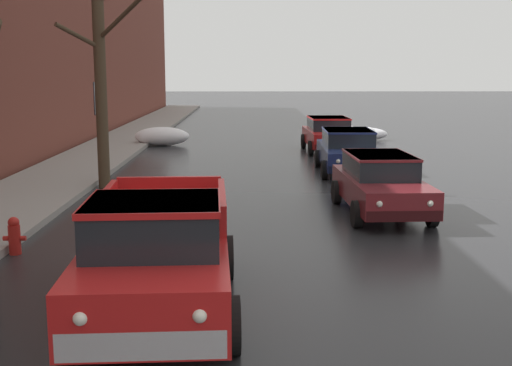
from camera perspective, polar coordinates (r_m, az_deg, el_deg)
left_sidewalk_slab at (r=21.77m, az=-16.41°, el=0.52°), size 2.87×80.00×0.16m
snow_bank_along_left_kerb at (r=32.45m, az=8.87°, el=4.17°), size 2.48×1.06×0.74m
snow_bank_mid_block_left at (r=30.34m, az=-8.01°, el=3.95°), size 2.45×1.14×0.83m
bare_tree_mid_block at (r=19.59m, az=-13.03°, el=10.61°), size 2.81×3.44×6.92m
pickup_truck_red_approaching_near_lane at (r=9.39m, az=-8.34°, el=-6.03°), size 2.36×5.05×1.76m
sedan_maroon_parked_kerbside_close at (r=16.06m, az=10.58°, el=0.03°), size 1.97×4.32×1.42m
sedan_darkblue_parked_kerbside_mid at (r=22.36m, az=7.87°, el=2.81°), size 2.05×4.43×1.42m
sedan_red_parked_far_down_block at (r=28.05m, az=6.22°, el=4.24°), size 2.10×4.32×1.42m
fire_hydrant at (r=13.21m, az=-19.93°, el=-4.24°), size 0.42×0.22×0.71m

